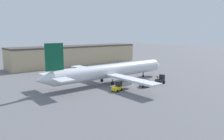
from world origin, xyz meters
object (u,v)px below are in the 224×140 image
Objects in this scene: baggage_tug at (118,87)px; belt_loader_truck at (161,79)px; ground_crew_worker at (158,77)px; pushback_tug at (145,84)px; airplane at (109,71)px.

belt_loader_truck reaches higher than baggage_tug.
ground_crew_worker is 5.53m from belt_loader_truck.
baggage_tug is 1.06× the size of pushback_tug.
baggage_tug is at bearing -170.21° from belt_loader_truck.
airplane reaches higher than baggage_tug.
airplane is 15.35× the size of belt_loader_truck.
baggage_tug is 1.11× the size of belt_loader_truck.
baggage_tug is at bearing -114.72° from airplane.
airplane is at bearing 154.40° from belt_loader_truck.
belt_loader_truck is at bearing 26.06° from ground_crew_worker.
airplane is 27.25× the size of ground_crew_worker.
ground_crew_worker is at bearing 62.74° from belt_loader_truck.
pushback_tug is (-10.42, -4.01, 0.04)m from ground_crew_worker.
baggage_tug is (-3.99, -8.29, -2.50)m from airplane.
pushback_tug reaches higher than ground_crew_worker.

